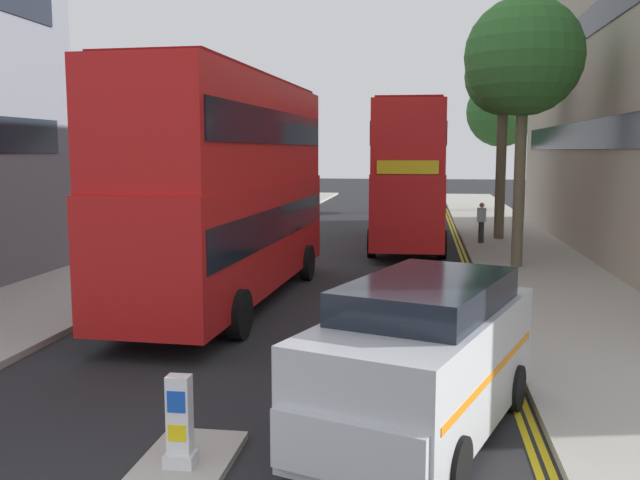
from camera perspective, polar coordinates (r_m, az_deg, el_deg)
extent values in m
cube|color=#ADA89E|center=(21.28, 18.28, -3.22)|extent=(4.00, 80.00, 0.14)
cube|color=#ADA89E|center=(22.92, -15.70, -2.38)|extent=(4.00, 80.00, 0.14)
cube|color=yellow|center=(19.07, 13.06, -4.43)|extent=(0.10, 56.00, 0.01)
cube|color=yellow|center=(19.06, 12.58, -4.43)|extent=(0.10, 56.00, 0.01)
cube|color=#ADA89E|center=(8.92, -11.32, -17.94)|extent=(1.10, 2.20, 0.10)
cube|color=silver|center=(8.86, -11.34, -17.18)|extent=(0.36, 0.28, 0.16)
cube|color=white|center=(8.65, -11.44, -13.83)|extent=(0.28, 0.20, 0.95)
cube|color=blue|center=(8.49, -11.72, -12.88)|extent=(0.22, 0.01, 0.26)
cube|color=yellow|center=(8.63, -11.65, -15.25)|extent=(0.22, 0.01, 0.20)
cube|color=red|center=(17.64, -7.33, 0.48)|extent=(2.96, 10.90, 2.60)
cube|color=red|center=(17.52, -7.46, 8.78)|extent=(2.90, 10.68, 2.50)
cube|color=black|center=(17.61, -7.34, 1.45)|extent=(2.97, 10.47, 0.84)
cube|color=black|center=(17.53, -7.47, 9.11)|extent=(2.95, 10.25, 0.80)
cube|color=yellow|center=(22.70, -3.15, 5.97)|extent=(2.00, 0.15, 0.44)
cube|color=maroon|center=(17.60, -7.54, 13.02)|extent=(2.66, 9.81, 0.10)
cylinder|color=black|center=(21.35, -7.67, -1.65)|extent=(0.34, 1.05, 1.04)
cylinder|color=black|center=(20.70, -1.09, -1.86)|extent=(0.34, 1.05, 1.04)
cylinder|color=black|center=(15.26, -15.68, -5.48)|extent=(0.34, 1.05, 1.04)
cylinder|color=black|center=(14.34, -6.65, -6.07)|extent=(0.34, 1.05, 1.04)
cube|color=red|center=(28.31, 7.21, 3.06)|extent=(2.67, 10.84, 2.60)
cube|color=red|center=(28.24, 7.30, 8.23)|extent=(2.61, 10.62, 2.50)
cube|color=black|center=(28.29, 7.22, 3.67)|extent=(2.69, 10.41, 0.84)
cube|color=black|center=(28.24, 7.30, 8.43)|extent=(2.68, 10.19, 0.80)
cube|color=yellow|center=(22.86, 7.20, 5.94)|extent=(2.00, 0.09, 0.44)
cube|color=maroon|center=(28.29, 7.34, 10.86)|extent=(2.40, 9.75, 0.10)
cylinder|color=black|center=(25.13, 9.97, -0.34)|extent=(0.32, 1.04, 1.04)
cylinder|color=black|center=(25.15, 4.27, -0.24)|extent=(0.32, 1.04, 1.04)
cylinder|color=black|center=(31.78, 9.47, 1.27)|extent=(0.32, 1.04, 1.04)
cylinder|color=black|center=(31.79, 4.96, 1.34)|extent=(0.32, 1.04, 1.04)
cube|color=silver|center=(9.66, 8.50, -10.19)|extent=(3.37, 5.07, 1.50)
cube|color=black|center=(9.59, 8.89, -5.38)|extent=(2.64, 3.45, 0.76)
cube|color=silver|center=(8.10, 3.83, -15.62)|extent=(2.10, 1.71, 0.67)
cube|color=orange|center=(9.64, 8.50, -9.91)|extent=(3.26, 4.72, 0.10)
cylinder|color=black|center=(8.32, 11.03, -17.66)|extent=(0.44, 0.71, 0.68)
cylinder|color=black|center=(8.95, -0.51, -15.64)|extent=(0.44, 0.71, 0.68)
cylinder|color=black|center=(10.95, 15.61, -11.56)|extent=(0.44, 0.71, 0.68)
cylinder|color=black|center=(11.44, 6.60, -10.50)|extent=(0.44, 0.71, 0.68)
cylinder|color=#2D2D38|center=(28.69, 13.06, 0.62)|extent=(0.22, 0.22, 0.85)
cube|color=silver|center=(28.62, 13.10, 2.02)|extent=(0.34, 0.22, 0.56)
sphere|color=tan|center=(28.59, 13.13, 2.80)|extent=(0.20, 0.20, 0.20)
cylinder|color=#6B6047|center=(30.18, 14.59, 5.59)|extent=(0.42, 0.42, 5.77)
cylinder|color=#6B6047|center=(30.23, 16.16, 11.95)|extent=(0.38, 1.45, 1.07)
cylinder|color=#6B6047|center=(30.63, 14.31, 11.61)|extent=(0.89, 0.55, 0.71)
cylinder|color=#6B6047|center=(29.77, 14.27, 11.90)|extent=(1.05, 0.77, 0.88)
sphere|color=#33702D|center=(30.32, 14.83, 12.86)|extent=(3.20, 3.20, 3.20)
cylinder|color=#6B6047|center=(44.80, 14.50, 5.45)|extent=(0.38, 0.38, 4.76)
cylinder|color=#6B6047|center=(45.03, 15.50, 9.10)|extent=(0.42, 1.48, 1.09)
cylinder|color=#6B6047|center=(45.32, 14.62, 8.94)|extent=(1.10, 0.25, 0.81)
cylinder|color=#6B6047|center=(44.89, 14.00, 8.94)|extent=(0.40, 1.01, 0.76)
cylinder|color=#6B6047|center=(44.27, 14.81, 9.01)|extent=(1.17, 0.32, 0.87)
sphere|color=#33702D|center=(44.84, 14.65, 10.13)|extent=(4.28, 4.28, 4.28)
cylinder|color=#6B6047|center=(23.04, 16.02, 4.71)|extent=(0.36, 0.36, 5.49)
cylinder|color=#6B6047|center=(23.04, 18.29, 12.83)|extent=(0.55, 1.58, 1.17)
cylinder|color=#6B6047|center=(23.68, 16.44, 12.36)|extent=(1.16, 0.39, 0.87)
cylinder|color=#6B6047|center=(23.19, 14.51, 12.81)|extent=(0.41, 1.47, 1.08)
cylinder|color=#6B6047|center=(22.42, 16.72, 12.96)|extent=(1.51, 0.24, 1.11)
sphere|color=#33702D|center=(23.20, 16.37, 14.24)|extent=(3.67, 3.67, 3.67)
cube|color=black|center=(27.10, 21.25, 16.35)|extent=(0.04, 24.64, 1.00)
cube|color=black|center=(26.74, 20.86, 8.05)|extent=(0.04, 24.64, 1.00)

